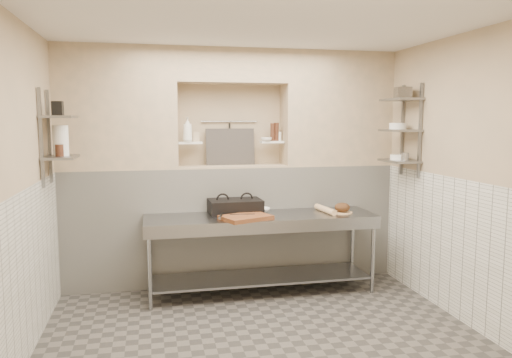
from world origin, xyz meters
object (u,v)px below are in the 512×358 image
object	(u,v)px
cutting_board	(246,217)
bread_loaf	(342,207)
prep_table	(261,238)
bowl_alcove	(266,139)
rolling_pin	(325,210)
bottle_soap	(188,130)
panini_press	(235,206)
jug_left	(61,141)
mixing_bowl	(261,210)

from	to	relation	value
cutting_board	bread_loaf	world-z (taller)	bread_loaf
prep_table	bowl_alcove	world-z (taller)	bowl_alcove
cutting_board	rolling_pin	size ratio (longest dim) A/B	1.12
rolling_pin	bread_loaf	bearing A→B (deg)	-21.85
bottle_soap	bowl_alcove	bearing A→B (deg)	-0.07
bread_loaf	panini_press	bearing A→B (deg)	168.44
prep_table	cutting_board	world-z (taller)	cutting_board
jug_left	mixing_bowl	bearing A→B (deg)	7.82
rolling_pin	bread_loaf	xyz separation A→B (m)	(0.18, -0.07, 0.03)
mixing_bowl	jug_left	bearing A→B (deg)	-172.18
rolling_pin	bread_loaf	distance (m)	0.20
bottle_soap	jug_left	size ratio (longest dim) A/B	0.95
cutting_board	rolling_pin	world-z (taller)	rolling_pin
prep_table	rolling_pin	distance (m)	0.82
panini_press	mixing_bowl	distance (m)	0.32
bowl_alcove	prep_table	bearing A→B (deg)	-109.10
bottle_soap	bowl_alcove	distance (m)	0.96
panini_press	mixing_bowl	bearing A→B (deg)	-1.98
prep_table	jug_left	distance (m)	2.36
prep_table	mixing_bowl	world-z (taller)	mixing_bowl
panini_press	jug_left	bearing A→B (deg)	-172.33
bottle_soap	jug_left	distance (m)	1.45
rolling_pin	bread_loaf	world-z (taller)	bread_loaf
panini_press	prep_table	bearing A→B (deg)	-38.37
rolling_pin	prep_table	bearing A→B (deg)	-178.27
bread_loaf	jug_left	world-z (taller)	jug_left
panini_press	rolling_pin	size ratio (longest dim) A/B	1.34
panini_press	rolling_pin	xyz separation A→B (m)	(1.04, -0.18, -0.05)
bread_loaf	bottle_soap	world-z (taller)	bottle_soap
bottle_soap	rolling_pin	bearing A→B (deg)	-17.80
cutting_board	jug_left	distance (m)	2.05
mixing_bowl	bread_loaf	xyz separation A→B (m)	(0.90, -0.25, 0.04)
bottle_soap	prep_table	bearing A→B (deg)	-33.89
cutting_board	jug_left	world-z (taller)	jug_left
bottle_soap	jug_left	world-z (taller)	bottle_soap
panini_press	rolling_pin	world-z (taller)	panini_press
cutting_board	mixing_bowl	bearing A→B (deg)	56.37
rolling_pin	bottle_soap	world-z (taller)	bottle_soap
cutting_board	mixing_bowl	xyz separation A→B (m)	(0.26, 0.39, 0.00)
mixing_bowl	bowl_alcove	size ratio (longest dim) A/B	1.50
panini_press	rolling_pin	distance (m)	1.05
bread_loaf	bowl_alcove	bearing A→B (deg)	143.72
panini_press	bread_loaf	bearing A→B (deg)	-13.12
prep_table	bread_loaf	bearing A→B (deg)	-2.97
mixing_bowl	bottle_soap	xyz separation A→B (m)	(-0.82, 0.32, 0.93)
mixing_bowl	bottle_soap	world-z (taller)	bottle_soap
panini_press	bread_loaf	world-z (taller)	panini_press
panini_press	bowl_alcove	bearing A→B (deg)	33.87
bread_loaf	bowl_alcove	distance (m)	1.23
rolling_pin	mixing_bowl	bearing A→B (deg)	166.45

